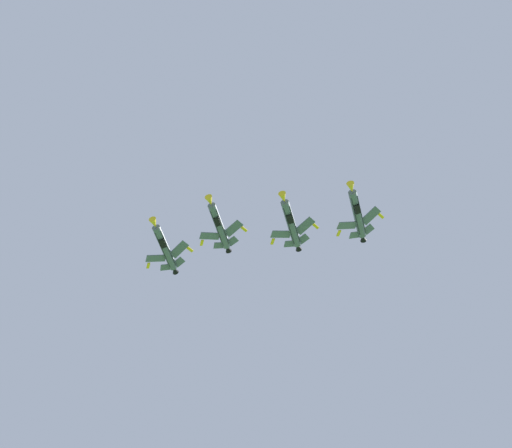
% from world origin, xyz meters
% --- Properties ---
extents(fighter_jet_lead, '(10.00, 15.85, 4.74)m').
position_xyz_m(fighter_jet_lead, '(15.68, 114.38, 136.38)').
color(fighter_jet_lead, '#4C5666').
extents(fighter_jet_left_wing, '(10.18, 15.85, 4.44)m').
position_xyz_m(fighter_jet_left_wing, '(2.26, 116.56, 136.35)').
color(fighter_jet_left_wing, '#4C5666').
extents(fighter_jet_right_wing, '(10.27, 15.85, 4.38)m').
position_xyz_m(fighter_jet_right_wing, '(-12.73, 120.15, 140.06)').
color(fighter_jet_right_wing, '#4C5666').
extents(fighter_jet_left_outer, '(10.08, 15.85, 4.62)m').
position_xyz_m(fighter_jet_left_outer, '(-24.20, 122.81, 136.57)').
color(fighter_jet_left_outer, '#4C5666').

